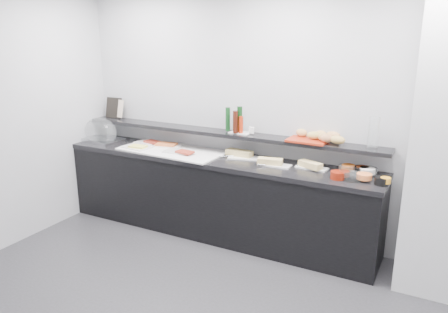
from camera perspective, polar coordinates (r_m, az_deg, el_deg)
The scene contains 55 objects.
back_wall at distance 4.64m, azimuth 8.14°, elevation 5.11°, with size 5.00×0.02×2.70m, color #A8AAAF.
column at distance 4.04m, azimuth 26.80°, elevation 1.95°, with size 0.50×0.50×2.70m, color silver.
buffet_cabinet at distance 4.90m, azimuth -1.23°, elevation -5.39°, with size 3.60×0.60×0.85m, color black.
counter_top at distance 4.76m, azimuth -1.27°, elevation -0.34°, with size 3.62×0.62×0.05m, color black.
wall_shelf at distance 4.84m, azimuth -0.28°, elevation 3.07°, with size 3.60×0.25×0.04m, color black.
cloche_base at distance 5.63m, azimuth -15.54°, elevation 2.10°, with size 0.50×0.33×0.04m, color #A9ABB0.
cloche_dome at distance 5.63m, azimuth -15.80°, elevation 3.19°, with size 0.49×0.32×0.34m, color white.
linen_runner at distance 5.02m, azimuth -6.80°, elevation 0.80°, with size 1.22×0.58×0.01m, color silver.
platter_meat_a at distance 5.36m, azimuth -10.07°, elevation 1.80°, with size 0.27×0.18×0.01m, color white.
food_meat_a at distance 5.31m, azimuth -9.34°, elevation 1.91°, with size 0.19×0.12×0.02m, color maroon.
platter_salmon at distance 5.19m, azimuth -7.32°, elevation 1.45°, with size 0.31×0.21×0.01m, color white.
food_salmon at distance 5.17m, azimuth -7.54°, elevation 1.60°, with size 0.23×0.15×0.02m, color #CC5C29.
platter_cheese at distance 5.17m, azimuth -11.31°, elevation 1.22°, with size 0.33×0.22×0.01m, color white.
food_cheese at distance 5.12m, azimuth -11.18°, elevation 1.30°, with size 0.19×0.12×0.02m, color #EEE75C.
platter_meat_b at distance 4.91m, azimuth -6.09°, elevation 0.67°, with size 0.29×0.20×0.01m, color silver.
food_meat_b at distance 4.81m, azimuth -5.14°, elevation 0.59°, with size 0.19×0.12×0.02m, color maroon.
sandwich_plate_left at distance 4.70m, azimuth 2.86°, elevation -0.16°, with size 0.37×0.16×0.01m, color white.
sandwich_food_left at distance 4.74m, azimuth 2.02°, elevation 0.47°, with size 0.29×0.11×0.06m, color tan.
tongs_left at distance 4.72m, azimuth 0.32°, elevation 0.07°, with size 0.01×0.01×0.16m, color silver.
sandwich_plate_mid at distance 4.46m, azimuth 6.62°, elevation -1.12°, with size 0.33×0.14×0.01m, color silver.
sandwich_food_mid at distance 4.46m, azimuth 6.03°, elevation -0.62°, with size 0.25×0.10×0.06m, color #D5B86F.
tongs_mid at distance 4.43m, azimuth 5.41°, elevation -1.06°, with size 0.01×0.01×0.16m, color silver.
sandwich_plate_right at distance 4.43m, azimuth 11.41°, elevation -1.45°, with size 0.31×0.13×0.01m, color white.
sandwich_food_right at distance 4.40m, azimuth 11.20°, elevation -1.06°, with size 0.24×0.09×0.06m, color #D5B86F.
tongs_right at distance 4.42m, azimuth 10.27°, elevation -1.29°, with size 0.01×0.01×0.16m, color #B0B3B7.
bowl_glass_fruit at distance 4.38m, azimuth 15.83°, elevation -1.58°, with size 0.17×0.17×0.07m, color white.
fill_glass_fruit at distance 4.39m, azimuth 15.93°, elevation -1.37°, with size 0.13×0.13×0.05m, color #C75A1B.
bowl_black_jam at distance 4.37m, azimuth 17.50°, elevation -1.74°, with size 0.15×0.15×0.07m, color black.
fill_black_jam at distance 4.38m, azimuth 17.61°, elevation -1.57°, with size 0.12×0.12×0.05m, color #4F1D0B.
bowl_glass_cream at distance 4.36m, azimuth 18.21°, elevation -1.88°, with size 0.19×0.19×0.07m, color white.
fill_glass_cream at distance 4.34m, azimuth 18.21°, elevation -1.78°, with size 0.15×0.15×0.05m, color white.
bowl_red_jam at distance 4.16m, azimuth 14.61°, elevation -2.39°, with size 0.13×0.13×0.07m, color maroon.
fill_red_jam at distance 4.19m, azimuth 15.46°, elevation -2.17°, with size 0.10×0.10×0.05m, color #50160B.
bowl_glass_salmon at distance 4.16m, azimuth 16.45°, elevation -2.54°, with size 0.17×0.17×0.07m, color white.
fill_glass_salmon at distance 4.16m, azimuth 17.85°, elevation -2.48°, with size 0.14×0.14×0.05m, color orange.
bowl_black_fruit at distance 4.13m, azimuth 19.90°, elevation -3.01°, with size 0.13×0.13×0.07m, color black.
fill_black_fruit at distance 4.12m, azimuth 20.35°, elevation -2.93°, with size 0.09×0.09×0.05m, color orange.
framed_print at distance 5.78m, azimuth -14.22°, elevation 6.19°, with size 0.22×0.02×0.26m, color black.
print_art at distance 5.72m, azimuth -13.64°, elevation 6.13°, with size 0.20×0.00×0.22m, color beige.
condiment_tray at distance 4.75m, azimuth 2.13°, elevation 3.13°, with size 0.23×0.14×0.01m, color white.
bottle_green_a at distance 4.78m, azimuth 0.50°, elevation 4.89°, with size 0.05×0.05×0.26m, color #103C18.
bottle_brown at distance 4.69m, azimuth 1.49°, elevation 4.53°, with size 0.05×0.05×0.24m, color #38120A.
bottle_green_b at distance 4.73m, azimuth 2.05°, elevation 4.87°, with size 0.06×0.06×0.28m, color #0E3412.
bottle_hot at distance 4.70m, azimuth 2.21°, elevation 4.17°, with size 0.05×0.05×0.18m, color #B7290D.
shaker_salt at distance 4.68m, azimuth 3.77°, elevation 3.43°, with size 0.03×0.03×0.07m, color white.
shaker_pepper at distance 4.70m, azimuth 3.43°, elevation 3.49°, with size 0.03×0.03×0.07m, color white.
bread_tray at distance 4.47m, azimuth 10.87°, elevation 2.09°, with size 0.39×0.28×0.02m, color #9E2711.
bread_roll_nw at distance 4.57m, azimuth 10.11°, elevation 3.07°, with size 0.12×0.08×0.08m, color tan.
bread_roll_n at distance 4.53m, azimuth 12.57°, elevation 2.84°, with size 0.12×0.08×0.08m, color tan.
bread_roll_ne at distance 4.51m, azimuth 14.06°, elevation 2.67°, with size 0.15×0.10×0.08m, color #C5854B.
bread_roll_s at distance 4.36m, azimuth 13.25°, elevation 2.30°, with size 0.12×0.08×0.08m, color #AB6A41.
bread_roll_se at distance 4.34m, azimuth 14.60°, elevation 2.13°, with size 0.16×0.10×0.08m, color #B08A43.
bread_roll_midw at distance 4.47m, azimuth 11.70°, elevation 2.71°, with size 0.14×0.09×0.08m, color #B09243.
bread_roll_mide at distance 4.42m, azimuth 12.94°, elevation 2.49°, with size 0.12×0.08×0.08m, color #AB7A41.
carafe at distance 4.31m, azimuth 18.93°, elevation 2.90°, with size 0.10×0.10×0.30m, color white.
Camera 1 is at (1.52, -2.30, 2.20)m, focal length 35.00 mm.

